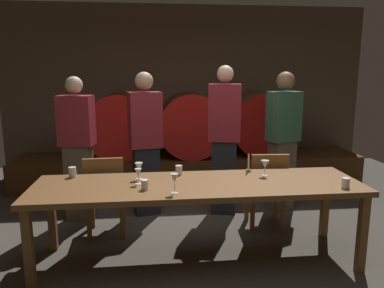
# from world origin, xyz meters

# --- Properties ---
(ground_plane) EXTENTS (7.66, 7.66, 0.00)m
(ground_plane) POSITION_xyz_m (0.00, 0.00, 0.00)
(ground_plane) COLOR #3F3A33
(back_wall) EXTENTS (5.89, 0.24, 2.78)m
(back_wall) POSITION_xyz_m (0.00, 3.12, 1.39)
(back_wall) COLOR brown
(back_wall) RESTS_ON ground
(barrel_shelf) EXTENTS (5.30, 0.90, 0.45)m
(barrel_shelf) POSITION_xyz_m (0.00, 2.57, 0.22)
(barrel_shelf) COLOR #4C2D16
(barrel_shelf) RESTS_ON ground
(wine_barrel_left) EXTENTS (0.98, 0.83, 0.98)m
(wine_barrel_left) POSITION_xyz_m (-1.06, 2.57, 0.93)
(wine_barrel_left) COLOR #513319
(wine_barrel_left) RESTS_ON barrel_shelf
(wine_barrel_center) EXTENTS (0.98, 0.83, 0.98)m
(wine_barrel_center) POSITION_xyz_m (-0.00, 2.57, 0.93)
(wine_barrel_center) COLOR #513319
(wine_barrel_center) RESTS_ON barrel_shelf
(wine_barrel_right) EXTENTS (0.98, 0.83, 0.98)m
(wine_barrel_right) POSITION_xyz_m (1.09, 2.57, 0.93)
(wine_barrel_right) COLOR brown
(wine_barrel_right) RESTS_ON barrel_shelf
(dining_table) EXTENTS (2.95, 0.83, 0.75)m
(dining_table) POSITION_xyz_m (-0.18, 0.09, 0.69)
(dining_table) COLOR brown
(dining_table) RESTS_ON ground
(chair_left) EXTENTS (0.42, 0.42, 0.88)m
(chair_left) POSITION_xyz_m (-1.09, 0.71, 0.49)
(chair_left) COLOR brown
(chair_left) RESTS_ON ground
(chair_right) EXTENTS (0.43, 0.43, 0.88)m
(chair_right) POSITION_xyz_m (0.66, 0.70, 0.49)
(chair_right) COLOR brown
(chair_right) RESTS_ON ground
(guest_far_left) EXTENTS (0.41, 0.30, 1.69)m
(guest_far_left) POSITION_xyz_m (-1.45, 1.21, 0.86)
(guest_far_left) COLOR brown
(guest_far_left) RESTS_ON ground
(guest_center_left) EXTENTS (0.43, 0.32, 1.74)m
(guest_center_left) POSITION_xyz_m (-0.67, 1.32, 0.89)
(guest_center_left) COLOR black
(guest_center_left) RESTS_ON ground
(guest_center_right) EXTENTS (0.42, 0.31, 1.81)m
(guest_center_right) POSITION_xyz_m (0.28, 1.24, 0.93)
(guest_center_right) COLOR black
(guest_center_right) RESTS_ON ground
(guest_far_right) EXTENTS (0.44, 0.36, 1.74)m
(guest_far_right) POSITION_xyz_m (1.04, 1.30, 0.90)
(guest_far_right) COLOR brown
(guest_far_right) RESTS_ON ground
(candle_center) EXTENTS (0.05, 0.05, 0.20)m
(candle_center) POSITION_xyz_m (0.37, 0.41, 0.80)
(candle_center) COLOR olive
(candle_center) RESTS_ON dining_table
(wine_glass_far_left) EXTENTS (0.06, 0.06, 0.14)m
(wine_glass_far_left) POSITION_xyz_m (-0.72, 0.12, 0.85)
(wine_glass_far_left) COLOR white
(wine_glass_far_left) RESTS_ON dining_table
(wine_glass_center_left) EXTENTS (0.07, 0.07, 0.16)m
(wine_glass_center_left) POSITION_xyz_m (-0.72, 0.28, 0.86)
(wine_glass_center_left) COLOR white
(wine_glass_center_left) RESTS_ON dining_table
(wine_glass_center_right) EXTENTS (0.07, 0.07, 0.17)m
(wine_glass_center_right) POSITION_xyz_m (-0.41, -0.17, 0.87)
(wine_glass_center_right) COLOR silver
(wine_glass_center_right) RESTS_ON dining_table
(wine_glass_far_right) EXTENTS (0.08, 0.08, 0.15)m
(wine_glass_far_right) POSITION_xyz_m (0.49, 0.26, 0.86)
(wine_glass_far_right) COLOR white
(wine_glass_far_right) RESTS_ON dining_table
(cup_far_left) EXTENTS (0.07, 0.07, 0.10)m
(cup_far_left) POSITION_xyz_m (-1.35, 0.41, 0.80)
(cup_far_left) COLOR silver
(cup_far_left) RESTS_ON dining_table
(cup_center_left) EXTENTS (0.06, 0.06, 0.09)m
(cup_center_left) POSITION_xyz_m (-0.66, -0.05, 0.79)
(cup_center_left) COLOR white
(cup_center_left) RESTS_ON dining_table
(cup_center_right) EXTENTS (0.07, 0.07, 0.09)m
(cup_center_right) POSITION_xyz_m (-0.33, 0.38, 0.80)
(cup_center_right) COLOR white
(cup_center_right) RESTS_ON dining_table
(cup_far_right) EXTENTS (0.07, 0.07, 0.09)m
(cup_far_right) POSITION_xyz_m (1.07, -0.19, 0.79)
(cup_far_right) COLOR white
(cup_far_right) RESTS_ON dining_table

